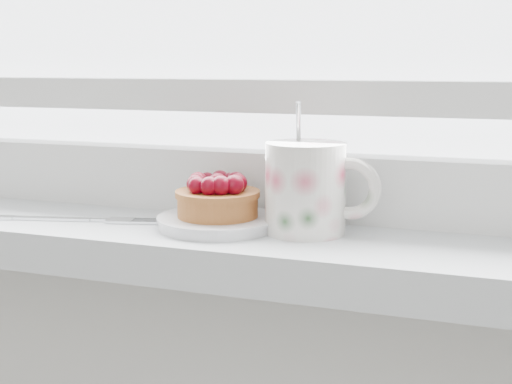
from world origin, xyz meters
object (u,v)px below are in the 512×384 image
at_px(raspberry_tart, 218,197).
at_px(fork, 77,219).
at_px(saucer, 218,222).
at_px(floral_mug, 309,186).

height_order(raspberry_tart, fork, raspberry_tart).
distance_m(saucer, fork, 0.15).
xyz_separation_m(saucer, fork, (-0.15, -0.02, -0.00)).
relative_size(saucer, floral_mug, 0.97).
bearing_deg(floral_mug, fork, -172.80).
bearing_deg(saucer, fork, -172.26).
height_order(floral_mug, fork, floral_mug).
bearing_deg(saucer, raspberry_tart, -48.89).
height_order(saucer, raspberry_tart, raspberry_tart).
bearing_deg(saucer, floral_mug, 6.29).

